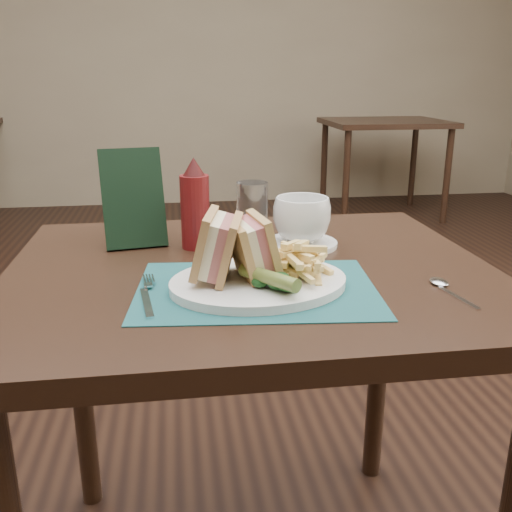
{
  "coord_description": "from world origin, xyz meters",
  "views": [
    {
      "loc": [
        -0.14,
        -1.5,
        1.09
      ],
      "look_at": [
        -0.0,
        -0.58,
        0.8
      ],
      "focal_mm": 40.0,
      "sensor_mm": 36.0,
      "label": 1
    }
  ],
  "objects_px": {
    "table_bg_right": "(382,169)",
    "saucer": "(301,244)",
    "sandwich_half_a": "(204,246)",
    "coffee_cup": "(302,219)",
    "drinking_glass": "(252,213)",
    "plate": "(259,283)",
    "table_main": "(251,438)",
    "sandwich_half_b": "(241,247)",
    "ketchup_bottle": "(195,203)",
    "placemat": "(257,289)",
    "check_presenter": "(133,198)"
  },
  "relations": [
    {
      "from": "table_bg_right",
      "to": "saucer",
      "type": "relative_size",
      "value": 6.0
    },
    {
      "from": "sandwich_half_a",
      "to": "coffee_cup",
      "type": "height_order",
      "value": "sandwich_half_a"
    },
    {
      "from": "coffee_cup",
      "to": "drinking_glass",
      "type": "height_order",
      "value": "drinking_glass"
    },
    {
      "from": "plate",
      "to": "saucer",
      "type": "bearing_deg",
      "value": 52.3
    },
    {
      "from": "table_main",
      "to": "saucer",
      "type": "bearing_deg",
      "value": 43.78
    },
    {
      "from": "table_bg_right",
      "to": "sandwich_half_b",
      "type": "distance_m",
      "value": 3.75
    },
    {
      "from": "sandwich_half_a",
      "to": "saucer",
      "type": "relative_size",
      "value": 0.76
    },
    {
      "from": "ketchup_bottle",
      "to": "drinking_glass",
      "type": "bearing_deg",
      "value": 7.02
    },
    {
      "from": "coffee_cup",
      "to": "saucer",
      "type": "bearing_deg",
      "value": 0.0
    },
    {
      "from": "plate",
      "to": "sandwich_half_b",
      "type": "height_order",
      "value": "sandwich_half_b"
    },
    {
      "from": "placemat",
      "to": "sandwich_half_a",
      "type": "relative_size",
      "value": 3.47
    },
    {
      "from": "coffee_cup",
      "to": "ketchup_bottle",
      "type": "relative_size",
      "value": 0.64
    },
    {
      "from": "placemat",
      "to": "ketchup_bottle",
      "type": "bearing_deg",
      "value": 109.13
    },
    {
      "from": "saucer",
      "to": "ketchup_bottle",
      "type": "distance_m",
      "value": 0.24
    },
    {
      "from": "plate",
      "to": "check_presenter",
      "type": "height_order",
      "value": "check_presenter"
    },
    {
      "from": "table_main",
      "to": "sandwich_half_b",
      "type": "relative_size",
      "value": 8.59
    },
    {
      "from": "drinking_glass",
      "to": "ketchup_bottle",
      "type": "height_order",
      "value": "ketchup_bottle"
    },
    {
      "from": "sandwich_half_a",
      "to": "ketchup_bottle",
      "type": "bearing_deg",
      "value": 102.65
    },
    {
      "from": "table_bg_right",
      "to": "placemat",
      "type": "height_order",
      "value": "placemat"
    },
    {
      "from": "placemat",
      "to": "saucer",
      "type": "relative_size",
      "value": 2.65
    },
    {
      "from": "placemat",
      "to": "coffee_cup",
      "type": "bearing_deg",
      "value": 61.35
    },
    {
      "from": "saucer",
      "to": "placemat",
      "type": "bearing_deg",
      "value": -118.65
    },
    {
      "from": "plate",
      "to": "ketchup_bottle",
      "type": "height_order",
      "value": "ketchup_bottle"
    },
    {
      "from": "table_main",
      "to": "sandwich_half_a",
      "type": "distance_m",
      "value": 0.47
    },
    {
      "from": "coffee_cup",
      "to": "table_main",
      "type": "bearing_deg",
      "value": -136.22
    },
    {
      "from": "plate",
      "to": "table_main",
      "type": "bearing_deg",
      "value": 79.47
    },
    {
      "from": "sandwich_half_b",
      "to": "coffee_cup",
      "type": "bearing_deg",
      "value": 46.24
    },
    {
      "from": "sandwich_half_a",
      "to": "saucer",
      "type": "height_order",
      "value": "sandwich_half_a"
    },
    {
      "from": "placemat",
      "to": "ketchup_bottle",
      "type": "height_order",
      "value": "ketchup_bottle"
    },
    {
      "from": "coffee_cup",
      "to": "check_presenter",
      "type": "relative_size",
      "value": 0.58
    },
    {
      "from": "ketchup_bottle",
      "to": "check_presenter",
      "type": "relative_size",
      "value": 0.91
    },
    {
      "from": "table_bg_right",
      "to": "sandwich_half_a",
      "type": "height_order",
      "value": "sandwich_half_a"
    },
    {
      "from": "sandwich_half_b",
      "to": "saucer",
      "type": "relative_size",
      "value": 0.7
    },
    {
      "from": "coffee_cup",
      "to": "drinking_glass",
      "type": "bearing_deg",
      "value": 160.22
    },
    {
      "from": "ketchup_bottle",
      "to": "sandwich_half_b",
      "type": "bearing_deg",
      "value": -75.08
    },
    {
      "from": "table_main",
      "to": "coffee_cup",
      "type": "height_order",
      "value": "coffee_cup"
    },
    {
      "from": "plate",
      "to": "ketchup_bottle",
      "type": "relative_size",
      "value": 1.61
    },
    {
      "from": "saucer",
      "to": "ketchup_bottle",
      "type": "xyz_separation_m",
      "value": [
        -0.22,
        0.02,
        0.09
      ]
    },
    {
      "from": "saucer",
      "to": "plate",
      "type": "bearing_deg",
      "value": -118.42
    },
    {
      "from": "placemat",
      "to": "check_presenter",
      "type": "xyz_separation_m",
      "value": [
        -0.21,
        0.29,
        0.1
      ]
    },
    {
      "from": "sandwich_half_b",
      "to": "ketchup_bottle",
      "type": "bearing_deg",
      "value": 95.93
    },
    {
      "from": "drinking_glass",
      "to": "ketchup_bottle",
      "type": "xyz_separation_m",
      "value": [
        -0.12,
        -0.01,
        0.03
      ]
    },
    {
      "from": "placemat",
      "to": "sandwich_half_b",
      "type": "distance_m",
      "value": 0.07
    },
    {
      "from": "sandwich_half_a",
      "to": "sandwich_half_b",
      "type": "relative_size",
      "value": 1.1
    },
    {
      "from": "table_main",
      "to": "ketchup_bottle",
      "type": "xyz_separation_m",
      "value": [
        -0.1,
        0.14,
        0.47
      ]
    },
    {
      "from": "drinking_glass",
      "to": "plate",
      "type": "bearing_deg",
      "value": -95.59
    },
    {
      "from": "coffee_cup",
      "to": "ketchup_bottle",
      "type": "bearing_deg",
      "value": 174.55
    },
    {
      "from": "sandwich_half_b",
      "to": "coffee_cup",
      "type": "height_order",
      "value": "sandwich_half_b"
    },
    {
      "from": "table_bg_right",
      "to": "sandwich_half_b",
      "type": "bearing_deg",
      "value": -114.17
    },
    {
      "from": "sandwich_half_a",
      "to": "coffee_cup",
      "type": "distance_m",
      "value": 0.3
    }
  ]
}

